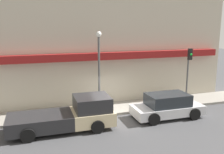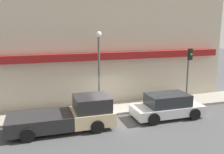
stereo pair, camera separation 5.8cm
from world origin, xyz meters
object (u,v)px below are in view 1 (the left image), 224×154
object	(u,v)px
street_lamp	(99,62)
traffic_light	(189,66)
fire_hydrant	(155,102)
parked_car	(167,106)
pickup_truck	(69,116)

from	to	relation	value
street_lamp	traffic_light	world-z (taller)	street_lamp
fire_hydrant	street_lamp	size ratio (longest dim) A/B	0.12
parked_car	street_lamp	bearing A→B (deg)	153.18
street_lamp	parked_car	bearing A→B (deg)	-27.62
traffic_light	street_lamp	bearing A→B (deg)	178.58
parked_car	street_lamp	world-z (taller)	street_lamp
traffic_light	parked_car	bearing A→B (deg)	-145.08
fire_hydrant	street_lamp	bearing A→B (deg)	176.90
traffic_light	fire_hydrant	bearing A→B (deg)	-178.83
street_lamp	traffic_light	xyz separation A→B (m)	(6.60, -0.16, -0.57)
parked_car	street_lamp	size ratio (longest dim) A/B	0.86
fire_hydrant	traffic_light	distance (m)	3.55
fire_hydrant	traffic_light	xyz separation A→B (m)	(2.60, 0.05, 2.41)
street_lamp	pickup_truck	bearing A→B (deg)	-138.15
pickup_truck	parked_car	bearing A→B (deg)	-1.00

